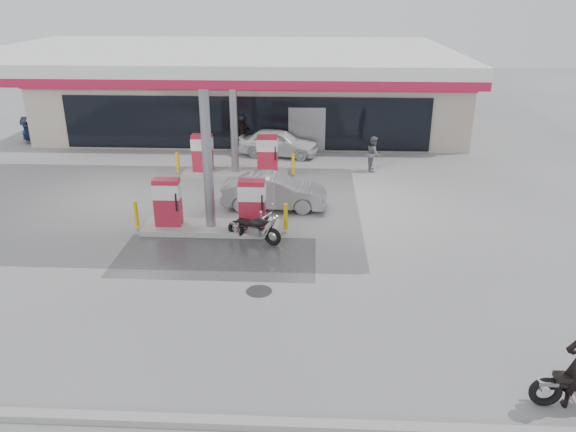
# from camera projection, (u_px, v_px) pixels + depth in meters

# --- Properties ---
(ground) EXTENTS (90.00, 90.00, 0.00)m
(ground) POSITION_uv_depth(u_px,v_px,m) (200.00, 257.00, 16.93)
(ground) COLOR gray
(ground) RESTS_ON ground
(wet_patch) EXTENTS (6.00, 3.00, 0.00)m
(wet_patch) POSITION_uv_depth(u_px,v_px,m) (216.00, 257.00, 16.91)
(wet_patch) COLOR #4C4C4F
(wet_patch) RESTS_ON ground
(drain_cover) EXTENTS (0.70, 0.70, 0.01)m
(drain_cover) POSITION_uv_depth(u_px,v_px,m) (259.00, 291.00, 14.98)
(drain_cover) COLOR #38383A
(drain_cover) RESTS_ON ground
(kerb) EXTENTS (28.00, 0.25, 0.15)m
(kerb) POSITION_uv_depth(u_px,v_px,m) (126.00, 419.00, 10.42)
(kerb) COLOR gray
(kerb) RESTS_ON ground
(store_building) EXTENTS (22.00, 8.22, 4.00)m
(store_building) POSITION_uv_depth(u_px,v_px,m) (254.00, 96.00, 30.93)
(store_building) COLOR #B2A695
(store_building) RESTS_ON ground
(canopy) EXTENTS (16.00, 10.02, 5.51)m
(canopy) POSITION_uv_depth(u_px,v_px,m) (219.00, 58.00, 19.58)
(canopy) COLOR silver
(canopy) RESTS_ON ground
(pump_island_near) EXTENTS (5.14, 1.30, 1.78)m
(pump_island_near) POSITION_uv_depth(u_px,v_px,m) (210.00, 210.00, 18.51)
(pump_island_near) COLOR #9E9E99
(pump_island_near) RESTS_ON ground
(pump_island_far) EXTENTS (5.14, 1.30, 1.78)m
(pump_island_far) POSITION_uv_depth(u_px,v_px,m) (235.00, 159.00, 24.07)
(pump_island_far) COLOR #9E9E99
(pump_island_far) RESTS_ON ground
(parked_motorcycle) EXTENTS (1.82, 1.06, 0.99)m
(parked_motorcycle) POSITION_uv_depth(u_px,v_px,m) (255.00, 229.00, 17.79)
(parked_motorcycle) COLOR black
(parked_motorcycle) RESTS_ON ground
(sedan_white) EXTENTS (4.03, 2.17, 1.30)m
(sedan_white) POSITION_uv_depth(u_px,v_px,m) (279.00, 142.00, 26.98)
(sedan_white) COLOR white
(sedan_white) RESTS_ON ground
(attendant) EXTENTS (0.59, 0.76, 1.55)m
(attendant) POSITION_uv_depth(u_px,v_px,m) (373.00, 154.00, 24.69)
(attendant) COLOR slate
(attendant) RESTS_ON ground
(hatchback_silver) EXTENTS (3.84, 1.50, 1.25)m
(hatchback_silver) POSITION_uv_depth(u_px,v_px,m) (275.00, 192.00, 20.49)
(hatchback_silver) COLOR #929499
(hatchback_silver) RESTS_ON ground
(parked_car_left) EXTENTS (4.64, 3.31, 1.25)m
(parked_car_left) POSITION_uv_depth(u_px,v_px,m) (66.00, 127.00, 30.12)
(parked_car_left) COLOR navy
(parked_car_left) RESTS_ON ground
(parked_car_right) EXTENTS (4.82, 2.49, 1.30)m
(parked_car_right) POSITION_uv_depth(u_px,v_px,m) (336.00, 133.00, 28.78)
(parked_car_right) COLOR #17284D
(parked_car_right) RESTS_ON ground
(biker_walking) EXTENTS (1.10, 0.79, 1.73)m
(biker_walking) POSITION_uv_depth(u_px,v_px,m) (242.00, 135.00, 27.54)
(biker_walking) COLOR black
(biker_walking) RESTS_ON ground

